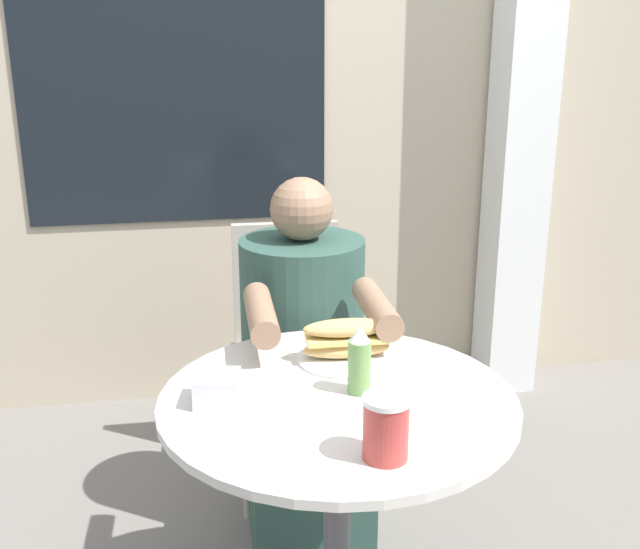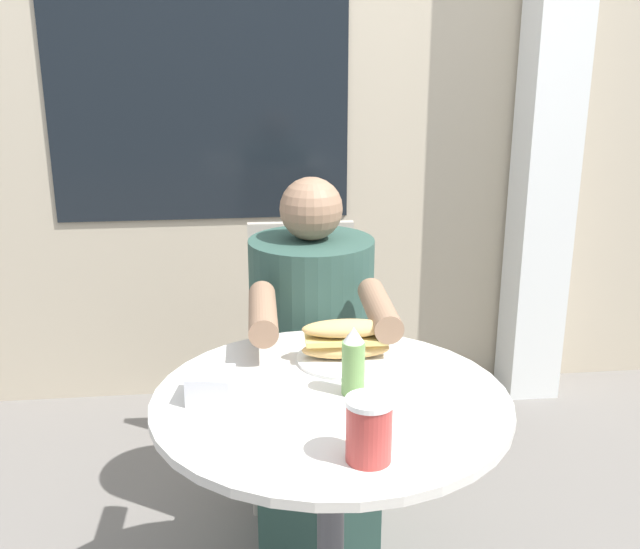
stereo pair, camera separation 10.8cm
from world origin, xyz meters
The scene contains 9 objects.
storefront_wall centered at (0.00, 1.60, 1.40)m, with size 8.00×0.09×2.80m.
lattice_pillar centered at (1.03, 1.43, 1.20)m, with size 0.21×0.21×2.40m.
cafe_table centered at (0.00, 0.00, 0.54)m, with size 0.75×0.75×0.74m.
diner_chair centered at (0.02, 0.91, 0.52)m, with size 0.39×0.39×0.87m.
seated_diner centered at (0.02, 0.56, 0.47)m, with size 0.36×0.64×1.09m.
sandwich_on_plate centered at (0.06, 0.18, 0.78)m, with size 0.23×0.23×0.10m.
drink_cup centered at (0.03, -0.25, 0.80)m, with size 0.09×0.09×0.12m.
napkin_box centered at (-0.25, 0.02, 0.77)m, with size 0.10×0.10×0.06m.
condiment_bottle centered at (0.05, 0.01, 0.81)m, with size 0.05×0.05×0.15m.
Camera 2 is at (-0.18, -1.39, 1.45)m, focal length 42.00 mm.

